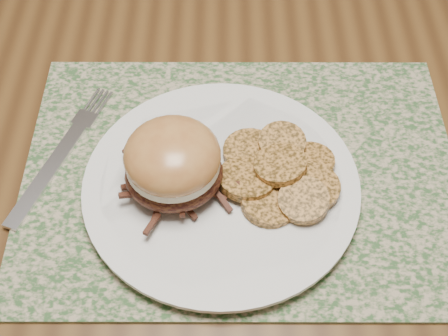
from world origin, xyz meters
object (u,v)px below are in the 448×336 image
Objects in this scene: dinner_plate at (221,187)px; dining_table at (304,139)px; fork at (62,153)px; pork_sandwich at (173,163)px.

dining_table is at bearing 53.47° from dinner_plate.
dinner_plate is at bearing 4.90° from fork.
pork_sandwich reaches higher than dinner_plate.
dining_table is 0.25m from pork_sandwich.
dinner_plate is (-0.10, -0.14, 0.09)m from dining_table.
dinner_plate is at bearing -126.53° from dining_table.
fork is (-0.12, 0.05, -0.05)m from pork_sandwich.
pork_sandwich is 0.56× the size of fork.
dinner_plate reaches higher than dining_table.
fork reaches higher than dining_table.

